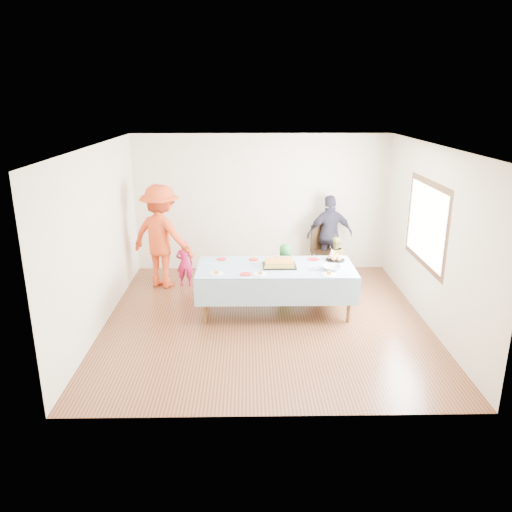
{
  "coord_description": "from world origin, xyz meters",
  "views": [
    {
      "loc": [
        -0.28,
        -7.2,
        3.38
      ],
      "look_at": [
        -0.15,
        0.3,
        0.96
      ],
      "focal_mm": 35.0,
      "sensor_mm": 36.0,
      "label": 1
    }
  ],
  "objects_px": {
    "party_table": "(276,270)",
    "dining_chair": "(323,247)",
    "adult_left": "(161,237)",
    "birthday_cake": "(279,263)"
  },
  "relations": [
    {
      "from": "birthday_cake",
      "to": "dining_chair",
      "type": "relative_size",
      "value": 0.55
    },
    {
      "from": "party_table",
      "to": "dining_chair",
      "type": "relative_size",
      "value": 2.57
    },
    {
      "from": "birthday_cake",
      "to": "adult_left",
      "type": "distance_m",
      "value": 2.39
    },
    {
      "from": "birthday_cake",
      "to": "party_table",
      "type": "bearing_deg",
      "value": -160.96
    },
    {
      "from": "birthday_cake",
      "to": "dining_chair",
      "type": "bearing_deg",
      "value": 61.93
    },
    {
      "from": "birthday_cake",
      "to": "dining_chair",
      "type": "height_order",
      "value": "dining_chair"
    },
    {
      "from": "adult_left",
      "to": "birthday_cake",
      "type": "bearing_deg",
      "value": 174.54
    },
    {
      "from": "party_table",
      "to": "dining_chair",
      "type": "xyz_separation_m",
      "value": [
        1.04,
        1.85,
        -0.18
      ]
    },
    {
      "from": "party_table",
      "to": "adult_left",
      "type": "relative_size",
      "value": 1.32
    },
    {
      "from": "party_table",
      "to": "birthday_cake",
      "type": "bearing_deg",
      "value": 19.04
    }
  ]
}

